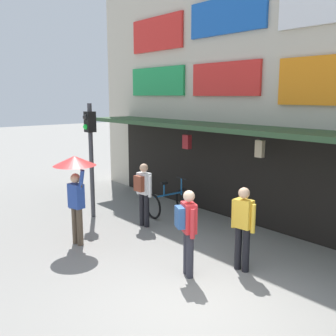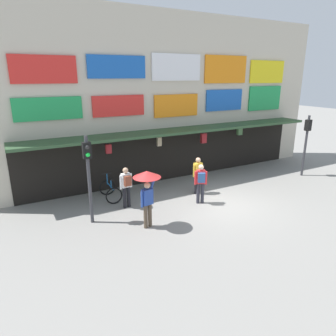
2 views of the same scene
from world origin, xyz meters
The scene contains 9 objects.
ground_plane centered at (0.00, 0.00, 0.00)m, with size 80.00×80.00×0.00m, color gray.
shopfront centered at (0.01, 4.57, 3.96)m, with size 18.00×2.60×8.00m.
traffic_light_near centered at (-5.21, 1.03, 2.14)m, with size 0.29×0.33×3.20m.
traffic_light_far centered at (6.12, 1.05, 2.14)m, with size 0.29×0.33×3.20m.
bicycle_parked centered at (-3.93, 2.79, 0.39)m, with size 0.78×1.20×1.05m.
pedestrian_in_black centered at (-0.26, 1.56, 0.95)m, with size 0.53×0.26×1.68m.
pedestrian_with_umbrella centered at (-3.58, -0.27, 1.64)m, with size 0.96×0.96×2.08m.
pedestrian_in_white centered at (-0.78, 0.58, 0.98)m, with size 0.49×0.45×1.68m.
pedestrian_in_green centered at (-3.61, 1.65, 0.98)m, with size 0.53×0.38×1.68m.
Camera 2 is at (-7.58, -9.06, 5.13)m, focal length 32.37 mm.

